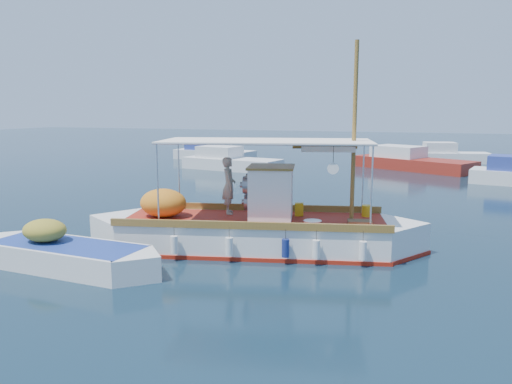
% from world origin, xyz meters
% --- Properties ---
extents(ground, '(160.00, 160.00, 0.00)m').
position_xyz_m(ground, '(0.00, 0.00, 0.00)').
color(ground, black).
rests_on(ground, ground).
extents(fishing_caique, '(10.06, 4.45, 6.31)m').
position_xyz_m(fishing_caique, '(-0.74, -0.24, 0.56)').
color(fishing_caique, white).
rests_on(fishing_caique, ground).
extents(dinghy, '(5.93, 1.91, 1.45)m').
position_xyz_m(dinghy, '(-4.81, -3.63, 0.30)').
color(dinghy, white).
rests_on(dinghy, ground).
extents(bg_boat_nw, '(7.32, 3.64, 1.80)m').
position_xyz_m(bg_boat_nw, '(-9.19, 18.16, 0.49)').
color(bg_boat_nw, silver).
rests_on(bg_boat_nw, ground).
extents(bg_boat_n, '(8.57, 6.40, 1.80)m').
position_xyz_m(bg_boat_n, '(2.76, 22.47, 0.49)').
color(bg_boat_n, maroon).
rests_on(bg_boat_n, ground).
extents(bg_boat_far_w, '(7.08, 3.20, 1.80)m').
position_xyz_m(bg_boat_far_w, '(-13.26, 24.14, 0.49)').
color(bg_boat_far_w, silver).
rests_on(bg_boat_far_w, ground).
extents(bg_boat_far_n, '(6.10, 3.23, 1.80)m').
position_xyz_m(bg_boat_far_n, '(5.37, 28.16, 0.49)').
color(bg_boat_far_n, silver).
rests_on(bg_boat_far_n, ground).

